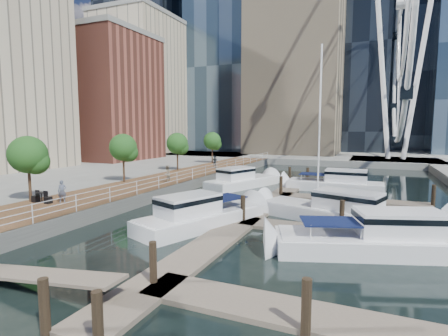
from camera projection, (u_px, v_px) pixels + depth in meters
ground at (125, 258)px, 16.50m from camera, size 520.00×520.00×0.00m
boardwalk at (151, 187)px, 33.67m from camera, size 6.00×60.00×1.00m
seawall at (178, 189)px, 32.49m from camera, size 0.25×60.00×1.00m
land_far at (337, 146)px, 109.56m from camera, size 200.00×114.00×1.00m
pier at (395, 162)px, 58.42m from camera, size 14.00×12.00×1.00m
railing at (177, 178)px, 32.42m from camera, size 0.10×60.00×1.05m
floating_docks at (326, 216)px, 22.43m from camera, size 16.00×34.00×2.60m
midrise_condos at (59, 80)px, 52.65m from camera, size 19.00×67.00×28.00m
ferris_wheel at (404, 3)px, 55.57m from camera, size 5.80×45.60×47.80m
street_trees at (123, 148)px, 33.27m from camera, size 2.60×42.60×4.60m
yacht_foreground at (374, 253)px, 17.12m from camera, size 10.87×6.03×2.15m
pedestrian_near at (62, 191)px, 24.14m from camera, size 0.67×0.64×1.54m
pedestrian_mid at (167, 174)px, 33.17m from camera, size 0.81×0.93×1.61m
pedestrian_far at (215, 162)px, 45.22m from camera, size 1.00×0.59×1.60m
moored_yachts at (323, 220)px, 23.36m from camera, size 24.54×37.98×11.50m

